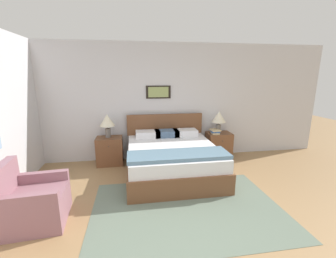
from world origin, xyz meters
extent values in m
plane|color=#99754C|center=(0.00, 0.00, 0.00)|extent=(16.00, 16.00, 0.00)
cube|color=silver|center=(0.00, 3.10, 1.30)|extent=(7.73, 0.06, 2.60)
cube|color=black|center=(-0.12, 3.06, 1.53)|extent=(0.55, 0.02, 0.28)
cube|color=#8E9E5B|center=(-0.12, 3.04, 1.53)|extent=(0.45, 0.00, 0.23)
cube|color=slate|center=(0.03, 0.87, 0.00)|extent=(2.74, 1.89, 0.01)
cube|color=brown|center=(0.01, 2.06, 0.14)|extent=(1.72, 1.90, 0.28)
cube|color=brown|center=(0.01, 1.13, 0.32)|extent=(1.72, 0.06, 0.08)
cube|color=silver|center=(0.01, 2.06, 0.43)|extent=(1.65, 1.83, 0.31)
cube|color=brown|center=(0.01, 2.98, 0.82)|extent=(1.72, 0.06, 0.46)
cube|color=slate|center=(0.01, 1.47, 0.62)|extent=(1.68, 0.53, 0.06)
cube|color=silver|center=(-0.40, 2.75, 0.66)|extent=(0.52, 0.32, 0.14)
cube|color=silver|center=(0.43, 2.75, 0.66)|extent=(0.52, 0.32, 0.14)
cube|color=slate|center=(0.01, 2.75, 0.66)|extent=(0.52, 0.32, 0.14)
cube|color=#8E606B|center=(-2.02, 0.91, 0.21)|extent=(0.82, 0.80, 0.43)
cube|color=#8E606B|center=(-2.34, 0.88, 0.63)|extent=(0.18, 0.75, 0.40)
cube|color=#8E606B|center=(-2.05, 1.22, 0.50)|extent=(0.76, 0.16, 0.14)
cube|color=#8E606B|center=(-1.99, 0.59, 0.50)|extent=(0.76, 0.16, 0.14)
cube|color=brown|center=(-1.23, 2.81, 0.30)|extent=(0.55, 0.41, 0.60)
sphere|color=#332D28|center=(-1.23, 2.59, 0.47)|extent=(0.02, 0.02, 0.02)
cube|color=brown|center=(1.26, 2.81, 0.30)|extent=(0.55, 0.41, 0.60)
sphere|color=#332D28|center=(1.26, 2.59, 0.47)|extent=(0.02, 0.02, 0.02)
cylinder|color=slate|center=(-1.25, 2.84, 0.70)|extent=(0.11, 0.11, 0.19)
cylinder|color=slate|center=(-1.25, 2.84, 0.82)|extent=(0.02, 0.02, 0.06)
cone|color=beige|center=(-1.25, 2.84, 0.98)|extent=(0.32, 0.32, 0.25)
cylinder|color=slate|center=(1.24, 2.84, 0.70)|extent=(0.11, 0.11, 0.19)
cylinder|color=slate|center=(1.24, 2.84, 0.82)|extent=(0.02, 0.02, 0.06)
cone|color=beige|center=(1.24, 2.84, 0.98)|extent=(0.32, 0.32, 0.25)
cube|color=beige|center=(1.13, 2.77, 0.62)|extent=(0.19, 0.26, 0.04)
cube|color=#335693|center=(1.13, 2.77, 0.65)|extent=(0.22, 0.25, 0.03)
cube|color=beige|center=(1.13, 2.77, 0.69)|extent=(0.22, 0.27, 0.03)
camera|label=1|loc=(-0.72, -1.96, 1.90)|focal=24.00mm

